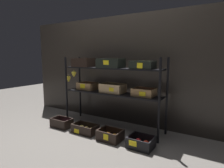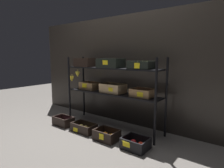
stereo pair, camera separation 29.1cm
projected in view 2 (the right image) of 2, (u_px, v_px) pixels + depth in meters
name	position (u px, v px, depth m)	size (l,w,h in m)	color
ground_plane	(112.00, 127.00, 3.01)	(10.00, 10.00, 0.00)	#605B56
storefront_wall	(126.00, 70.00, 3.17)	(3.99, 0.12, 1.75)	#2D2823
display_rack	(111.00, 79.00, 2.91)	(1.72, 0.37, 1.09)	black
crate_ground_plum	(63.00, 122.00, 3.09)	(0.33, 0.21, 0.14)	black
crate_ground_apple_gold	(84.00, 128.00, 2.82)	(0.37, 0.22, 0.13)	black
crate_ground_orange	(107.00, 136.00, 2.54)	(0.32, 0.24, 0.14)	black
crate_ground_apple_red	(136.00, 144.00, 2.30)	(0.30, 0.26, 0.13)	black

